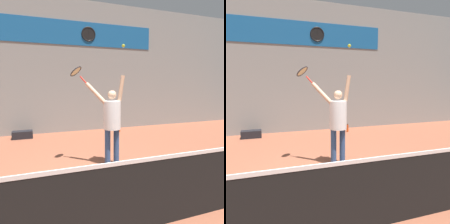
% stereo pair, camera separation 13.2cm
% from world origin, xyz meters
% --- Properties ---
extents(ground_plane, '(18.00, 18.00, 0.00)m').
position_xyz_m(ground_plane, '(0.00, 0.00, 0.00)').
color(ground_plane, '#9E563D').
extents(back_wall, '(18.00, 0.10, 5.00)m').
position_xyz_m(back_wall, '(0.00, 5.24, 2.50)').
color(back_wall, gray).
rests_on(back_wall, ground_plane).
extents(sponsor_banner, '(7.53, 0.02, 0.89)m').
position_xyz_m(sponsor_banner, '(0.00, 5.18, 3.76)').
color(sponsor_banner, '#195B9E').
extents(scoreboard_clock, '(0.56, 0.05, 0.56)m').
position_xyz_m(scoreboard_clock, '(1.11, 5.16, 3.76)').
color(scoreboard_clock, black).
extents(court_net, '(8.24, 0.07, 1.06)m').
position_xyz_m(court_net, '(0.00, -1.02, 0.50)').
color(court_net, '#333333').
rests_on(court_net, ground_plane).
extents(tennis_player, '(0.88, 0.53, 2.06)m').
position_xyz_m(tennis_player, '(0.63, 1.31, 1.07)').
color(tennis_player, '#2D4C7F').
rests_on(tennis_player, ground_plane).
extents(tennis_racket, '(0.42, 0.40, 0.40)m').
position_xyz_m(tennis_racket, '(-0.08, 1.73, 2.13)').
color(tennis_racket, red).
extents(tennis_ball, '(0.07, 0.07, 0.07)m').
position_xyz_m(tennis_ball, '(0.85, 1.19, 2.68)').
color(tennis_ball, '#CCDB2D').
extents(water_bottle, '(0.07, 0.07, 0.31)m').
position_xyz_m(water_bottle, '(2.11, 4.45, 0.14)').
color(water_bottle, '#D84C19').
rests_on(water_bottle, ground_plane).
extents(equipment_bag, '(0.66, 0.35, 0.26)m').
position_xyz_m(equipment_bag, '(-1.40, 4.64, 0.13)').
color(equipment_bag, black).
rests_on(equipment_bag, ground_plane).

